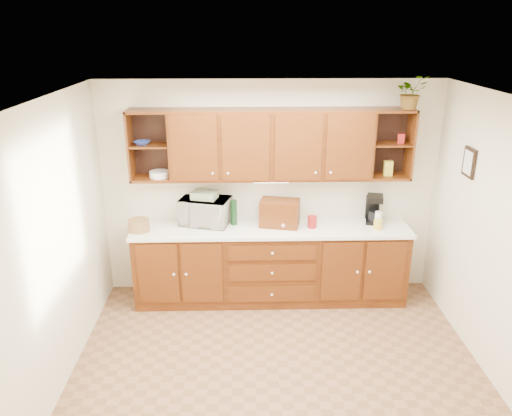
{
  "coord_description": "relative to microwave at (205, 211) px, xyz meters",
  "views": [
    {
      "loc": [
        -0.32,
        -3.95,
        3.17
      ],
      "look_at": [
        -0.18,
        1.15,
        1.29
      ],
      "focal_mm": 35.0,
      "sensor_mm": 36.0,
      "label": 1
    }
  ],
  "objects": [
    {
      "name": "floor",
      "position": [
        0.77,
        -1.57,
        -1.1
      ],
      "size": [
        4.0,
        4.0,
        0.0
      ],
      "primitive_type": "plane",
      "color": "brown",
      "rests_on": "ground"
    },
    {
      "name": "towel_stack",
      "position": [
        0.0,
        0.0,
        0.2
      ],
      "size": [
        0.33,
        0.28,
        0.08
      ],
      "primitive_type": "cube",
      "rotation": [
        0.0,
        0.0,
        -0.28
      ],
      "color": "#C4BF5C",
      "rests_on": "microwave"
    },
    {
      "name": "countertop",
      "position": [
        0.77,
        -0.13,
        -0.18
      ],
      "size": [
        3.24,
        0.64,
        0.04
      ],
      "primitive_type": "cube",
      "color": "white",
      "rests_on": "base_cabinets"
    },
    {
      "name": "upper_cabinets",
      "position": [
        0.78,
        0.02,
        0.8
      ],
      "size": [
        3.2,
        0.33,
        0.8
      ],
      "color": "#3D1807",
      "rests_on": "back_wall"
    },
    {
      "name": "pantry_box_red",
      "position": [
        2.24,
        -0.01,
        0.86
      ],
      "size": [
        0.09,
        0.08,
        0.11
      ],
      "primitive_type": "cube",
      "rotation": [
        0.0,
        0.0,
        -0.2
      ],
      "color": "maroon",
      "rests_on": "upper_cabinets"
    },
    {
      "name": "back_wall",
      "position": [
        0.77,
        0.18,
        0.2
      ],
      "size": [
        4.0,
        0.0,
        4.0
      ],
      "primitive_type": "plane",
      "rotation": [
        1.57,
        0.0,
        0.0
      ],
      "color": "#EEE7C8",
      "rests_on": "floor"
    },
    {
      "name": "bowl_stack",
      "position": [
        -0.68,
        -0.01,
        0.82
      ],
      "size": [
        0.22,
        0.22,
        0.04
      ],
      "primitive_type": "imported",
      "rotation": [
        0.0,
        0.0,
        -0.3
      ],
      "color": "navy",
      "rests_on": "upper_cabinets"
    },
    {
      "name": "mug_tree",
      "position": [
        0.95,
        -0.1,
        -0.11
      ],
      "size": [
        0.28,
        0.28,
        0.32
      ],
      "rotation": [
        0.0,
        0.0,
        0.18
      ],
      "color": "#3D1807",
      "rests_on": "countertop"
    },
    {
      "name": "framed_picture",
      "position": [
        2.75,
        -0.67,
        0.75
      ],
      "size": [
        0.03,
        0.24,
        0.3
      ],
      "primitive_type": "cube",
      "color": "black",
      "rests_on": "right_wall"
    },
    {
      "name": "undercabinet_light",
      "position": [
        0.77,
        -0.04,
        0.37
      ],
      "size": [
        0.4,
        0.05,
        0.02
      ],
      "primitive_type": "cube",
      "color": "white",
      "rests_on": "upper_cabinets"
    },
    {
      "name": "right_wall",
      "position": [
        2.77,
        -1.57,
        0.2
      ],
      "size": [
        0.0,
        3.5,
        3.5
      ],
      "primitive_type": "plane",
      "rotation": [
        1.57,
        0.0,
        -1.57
      ],
      "color": "#EEE7C8",
      "rests_on": "floor"
    },
    {
      "name": "plate_stack",
      "position": [
        -0.51,
        -0.0,
        0.46
      ],
      "size": [
        0.28,
        0.28,
        0.07
      ],
      "primitive_type": "cylinder",
      "rotation": [
        0.0,
        0.0,
        -0.31
      ],
      "color": "white",
      "rests_on": "upper_cabinets"
    },
    {
      "name": "microwave",
      "position": [
        0.0,
        0.0,
        0.0
      ],
      "size": [
        0.65,
        0.52,
        0.31
      ],
      "primitive_type": "imported",
      "rotation": [
        0.0,
        0.0,
        -0.26
      ],
      "color": "beige",
      "rests_on": "countertop"
    },
    {
      "name": "woven_tray",
      "position": [
        0.02,
        0.08,
        -0.15
      ],
      "size": [
        0.34,
        0.17,
        0.32
      ],
      "primitive_type": "cylinder",
      "rotation": [
        1.36,
        0.0,
        0.29
      ],
      "color": "olive",
      "rests_on": "countertop"
    },
    {
      "name": "ceiling",
      "position": [
        0.77,
        -1.57,
        1.5
      ],
      "size": [
        4.0,
        4.0,
        0.0
      ],
      "primitive_type": "plane",
      "rotation": [
        3.14,
        0.0,
        0.0
      ],
      "color": "white",
      "rests_on": "back_wall"
    },
    {
      "name": "pantry_box_yellow",
      "position": [
        2.13,
        -0.0,
        0.51
      ],
      "size": [
        0.1,
        0.08,
        0.17
      ],
      "primitive_type": "cube",
      "rotation": [
        0.0,
        0.0,
        -0.06
      ],
      "color": "gold",
      "rests_on": "upper_cabinets"
    },
    {
      "name": "potted_plant",
      "position": [
        2.29,
        -0.05,
        1.38
      ],
      "size": [
        0.4,
        0.37,
        0.37
      ],
      "primitive_type": "imported",
      "rotation": [
        0.0,
        0.0,
        0.28
      ],
      "color": "#999999",
      "rests_on": "upper_cabinets"
    },
    {
      "name": "left_wall",
      "position": [
        -1.23,
        -1.57,
        0.2
      ],
      "size": [
        0.0,
        3.5,
        3.5
      ],
      "primitive_type": "plane",
      "rotation": [
        1.57,
        0.0,
        1.57
      ],
      "color": "#EEE7C8",
      "rests_on": "floor"
    },
    {
      "name": "bread_box",
      "position": [
        0.88,
        -0.09,
        -0.0
      ],
      "size": [
        0.5,
        0.37,
        0.31
      ],
      "primitive_type": "cube",
      "rotation": [
        0.0,
        0.0,
        -0.21
      ],
      "color": "#3D1807",
      "rests_on": "countertop"
    },
    {
      "name": "canister_red",
      "position": [
        1.25,
        -0.15,
        -0.09
      ],
      "size": [
        0.14,
        0.14,
        0.14
      ],
      "primitive_type": "cylinder",
      "rotation": [
        0.0,
        0.0,
        -0.42
      ],
      "color": "maroon",
      "rests_on": "countertop"
    },
    {
      "name": "canister_white",
      "position": [
        2.03,
        -0.13,
        -0.07
      ],
      "size": [
        0.09,
        0.09,
        0.18
      ],
      "primitive_type": "cylinder",
      "rotation": [
        0.0,
        0.0,
        0.13
      ],
      "color": "white",
      "rests_on": "countertop"
    },
    {
      "name": "wicker_basket",
      "position": [
        -0.75,
        -0.21,
        -0.09
      ],
      "size": [
        0.3,
        0.3,
        0.13
      ],
      "primitive_type": "cylinder",
      "rotation": [
        0.0,
        0.0,
        0.32
      ],
      "color": "olive",
      "rests_on": "countertop"
    },
    {
      "name": "canister_yellow",
      "position": [
        2.01,
        -0.23,
        -0.1
      ],
      "size": [
        0.13,
        0.13,
        0.11
      ],
      "primitive_type": "cylinder",
      "rotation": [
        0.0,
        0.0,
        0.43
      ],
      "color": "gold",
      "rests_on": "countertop"
    },
    {
      "name": "coffee_maker",
      "position": [
        2.01,
        0.0,
        0.0
      ],
      "size": [
        0.23,
        0.27,
        0.34
      ],
      "rotation": [
        0.0,
        0.0,
        -0.24
      ],
      "color": "black",
      "rests_on": "countertop"
    },
    {
      "name": "base_cabinets",
      "position": [
        0.77,
        -0.12,
        -0.65
      ],
      "size": [
        3.2,
        0.6,
        0.9
      ],
      "primitive_type": "cube",
      "color": "#3D1807",
      "rests_on": "floor"
    },
    {
      "name": "wine_bottle",
      "position": [
        0.34,
        -0.04,
        -0.01
      ],
      "size": [
        0.1,
        0.1,
        0.3
      ],
      "primitive_type": "cylinder",
      "rotation": [
        0.0,
        0.0,
        -0.38
      ],
      "color": "black",
      "rests_on": "countertop"
    }
  ]
}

